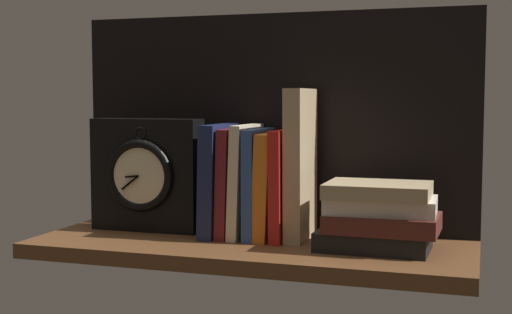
% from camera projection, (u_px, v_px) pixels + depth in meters
% --- Properties ---
extents(ground_plane, '(0.74, 0.27, 0.03)m').
position_uv_depth(ground_plane, '(250.00, 249.00, 1.19)').
color(ground_plane, brown).
extents(back_panel, '(0.74, 0.01, 0.39)m').
position_uv_depth(back_panel, '(272.00, 122.00, 1.30)').
color(back_panel, black).
rests_on(back_panel, ground_plane).
extents(book_navy_bierce, '(0.03, 0.15, 0.20)m').
position_uv_depth(book_navy_bierce, '(220.00, 179.00, 1.25)').
color(book_navy_bierce, '#192147').
rests_on(book_navy_bierce, ground_plane).
extents(book_maroon_dawkins, '(0.02, 0.14, 0.19)m').
position_uv_depth(book_maroon_dawkins, '(234.00, 182.00, 1.24)').
color(book_maroon_dawkins, maroon).
rests_on(book_maroon_dawkins, ground_plane).
extents(book_cream_twain, '(0.03, 0.13, 0.20)m').
position_uv_depth(book_cream_twain, '(245.00, 180.00, 1.24)').
color(book_cream_twain, beige).
rests_on(book_cream_twain, ground_plane).
extents(book_blue_modern, '(0.02, 0.14, 0.19)m').
position_uv_depth(book_blue_modern, '(257.00, 183.00, 1.23)').
color(book_blue_modern, '#2D4C8E').
rests_on(book_blue_modern, ground_plane).
extents(book_orange_pandolfini, '(0.03, 0.13, 0.18)m').
position_uv_depth(book_orange_pandolfini, '(271.00, 185.00, 1.22)').
color(book_orange_pandolfini, orange).
rests_on(book_orange_pandolfini, ground_plane).
extents(book_red_requiem, '(0.02, 0.14, 0.19)m').
position_uv_depth(book_red_requiem, '(285.00, 184.00, 1.21)').
color(book_red_requiem, red).
rests_on(book_red_requiem, ground_plane).
extents(book_tan_shortstories, '(0.03, 0.12, 0.26)m').
position_uv_depth(book_tan_shortstories, '(301.00, 164.00, 1.20)').
color(book_tan_shortstories, tan).
rests_on(book_tan_shortstories, ground_plane).
extents(framed_clock, '(0.20, 0.07, 0.20)m').
position_uv_depth(framed_clock, '(146.00, 175.00, 1.28)').
color(framed_clock, black).
rests_on(framed_clock, ground_plane).
extents(book_stack_side, '(0.19, 0.12, 0.11)m').
position_uv_depth(book_stack_side, '(379.00, 216.00, 1.12)').
color(book_stack_side, black).
rests_on(book_stack_side, ground_plane).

